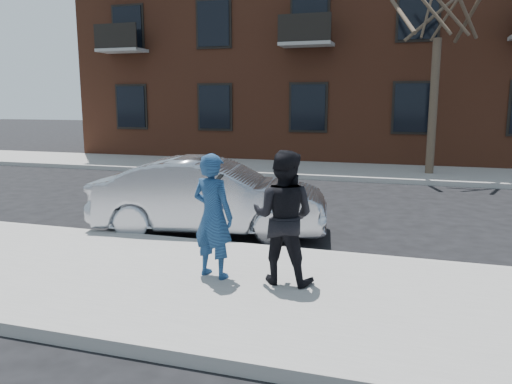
% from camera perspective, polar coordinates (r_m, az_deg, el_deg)
% --- Properties ---
extents(ground, '(100.00, 100.00, 0.00)m').
position_cam_1_polar(ground, '(7.46, -15.68, -9.11)').
color(ground, black).
rests_on(ground, ground).
extents(near_sidewalk, '(50.00, 3.50, 0.15)m').
position_cam_1_polar(near_sidewalk, '(7.24, -16.79, -9.14)').
color(near_sidewalk, gray).
rests_on(near_sidewalk, ground).
extents(near_curb, '(50.00, 0.10, 0.15)m').
position_cam_1_polar(near_curb, '(8.71, -10.16, -5.55)').
color(near_curb, '#999691').
rests_on(near_curb, ground).
extents(far_sidewalk, '(50.00, 3.50, 0.15)m').
position_cam_1_polar(far_sidewalk, '(17.72, 4.43, 2.66)').
color(far_sidewalk, gray).
rests_on(far_sidewalk, ground).
extents(far_curb, '(50.00, 0.10, 0.15)m').
position_cam_1_polar(far_curb, '(15.98, 2.97, 1.84)').
color(far_curb, '#999691').
rests_on(far_curb, ground).
extents(apartment_building, '(24.30, 10.30, 12.30)m').
position_cam_1_polar(apartment_building, '(24.23, 13.34, 18.91)').
color(apartment_building, brown).
rests_on(apartment_building, ground).
extents(silver_sedan, '(4.44, 2.18, 1.40)m').
position_cam_1_polar(silver_sedan, '(9.23, -5.22, -0.54)').
color(silver_sedan, '#999BA3').
rests_on(silver_sedan, ground).
extents(man_hoodie, '(0.68, 0.56, 1.64)m').
position_cam_1_polar(man_hoodie, '(6.51, -4.96, -2.73)').
color(man_hoodie, navy).
rests_on(man_hoodie, near_sidewalk).
extents(man_peacoat, '(0.85, 0.68, 1.70)m').
position_cam_1_polar(man_peacoat, '(6.29, 3.14, -2.89)').
color(man_peacoat, black).
rests_on(man_peacoat, near_sidewalk).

